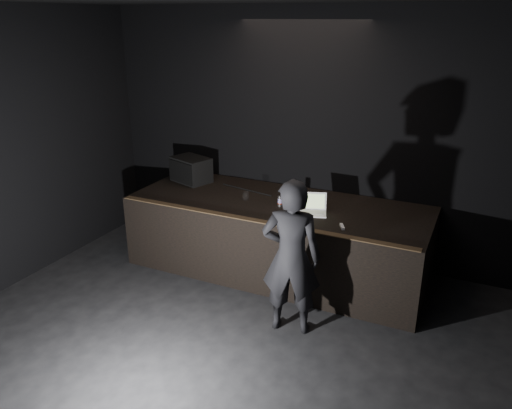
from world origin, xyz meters
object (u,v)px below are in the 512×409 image
at_px(laptop, 313,208).
at_px(beer_can, 280,201).
at_px(stage_riser, 277,236).
at_px(stage_monitor, 191,170).
at_px(person, 291,257).

distance_m(laptop, beer_can, 0.46).
distance_m(stage_riser, stage_monitor, 1.70).
height_order(laptop, person, person).
distance_m(laptop, person, 1.12).
height_order(laptop, beer_can, laptop).
bearing_deg(beer_can, laptop, -3.69).
bearing_deg(laptop, beer_can, 157.48).
relative_size(stage_riser, person, 2.24).
bearing_deg(stage_riser, person, -61.24).
relative_size(laptop, beer_can, 2.98).
bearing_deg(stage_riser, laptop, -15.36).
xyz_separation_m(stage_riser, beer_can, (0.08, -0.12, 0.57)).
xyz_separation_m(stage_monitor, person, (2.22, -1.52, -0.29)).
height_order(stage_monitor, person, person).
bearing_deg(beer_can, stage_riser, 123.21).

